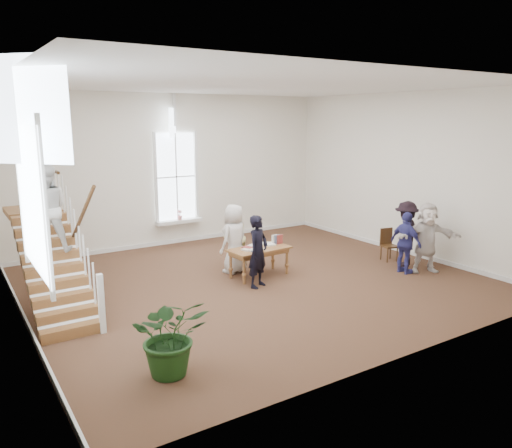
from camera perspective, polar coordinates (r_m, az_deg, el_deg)
ground at (r=11.87m, az=-0.07°, el=-6.57°), size 10.00×10.00×0.00m
room_shell at (r=15.52m, az=-8.82°, el=-0.72°), size 10.49×10.00×10.00m
staircase at (r=10.60m, az=-22.61°, el=-0.70°), size 1.10×4.10×2.92m
library_table at (r=12.10m, az=0.32°, el=-3.13°), size 1.56×0.87×0.76m
police_officer at (r=11.28m, az=0.24°, el=-3.16°), size 0.72×0.62×1.66m
elderly_woman at (r=12.36m, az=-2.51°, el=-1.68°), size 0.98×0.82×1.72m
person_yellow at (r=12.95m, az=-2.47°, el=-1.48°), size 0.89×0.78×1.53m
woman_cluster_a at (r=12.84m, az=16.76°, el=-2.08°), size 0.38×0.91×1.54m
woman_cluster_b at (r=13.49m, az=16.76°, el=-1.07°), size 1.27×1.10×1.70m
woman_cluster_c at (r=13.08m, az=18.92°, el=-1.49°), size 1.68×1.20×1.75m
floor_plant at (r=7.69m, az=-9.69°, el=-12.42°), size 1.35×1.25×1.25m
side_chair at (r=13.97m, az=14.85°, el=-2.10°), size 0.45×0.45×0.87m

